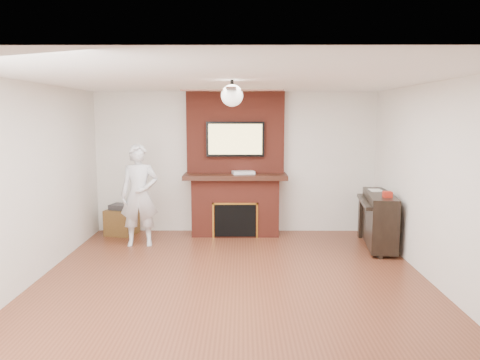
{
  "coord_description": "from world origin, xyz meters",
  "views": [
    {
      "loc": [
        0.12,
        -5.58,
        2.09
      ],
      "look_at": [
        0.09,
        0.9,
        1.19
      ],
      "focal_mm": 35.0,
      "sensor_mm": 36.0,
      "label": 1
    }
  ],
  "objects_px": {
    "fireplace": "(235,178)",
    "side_table": "(122,220)",
    "person": "(139,195)",
    "piano": "(379,218)"
  },
  "relations": [
    {
      "from": "person",
      "to": "piano",
      "type": "xyz_separation_m",
      "value": [
        3.81,
        -0.1,
        -0.35
      ]
    },
    {
      "from": "fireplace",
      "to": "side_table",
      "type": "distance_m",
      "value": 2.14
    },
    {
      "from": "person",
      "to": "side_table",
      "type": "distance_m",
      "value": 1.03
    },
    {
      "from": "fireplace",
      "to": "side_table",
      "type": "xyz_separation_m",
      "value": [
        -2.01,
        -0.07,
        -0.75
      ]
    },
    {
      "from": "side_table",
      "to": "piano",
      "type": "bearing_deg",
      "value": 4.28
    },
    {
      "from": "fireplace",
      "to": "person",
      "type": "xyz_separation_m",
      "value": [
        -1.53,
        -0.77,
        -0.17
      ]
    },
    {
      "from": "person",
      "to": "side_table",
      "type": "relative_size",
      "value": 2.87
    },
    {
      "from": "piano",
      "to": "person",
      "type": "bearing_deg",
      "value": -173.49
    },
    {
      "from": "side_table",
      "to": "person",
      "type": "bearing_deg",
      "value": -40.72
    },
    {
      "from": "person",
      "to": "side_table",
      "type": "xyz_separation_m",
      "value": [
        -0.48,
        0.7,
        -0.57
      ]
    }
  ]
}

